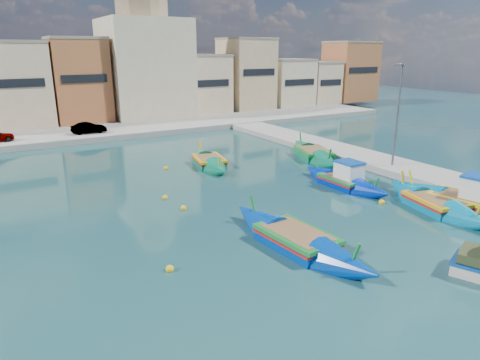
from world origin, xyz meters
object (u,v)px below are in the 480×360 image
object	(u,v)px
quay_street_lamp	(397,115)
luzzu_blue_south	(297,241)
luzzu_turquoise_cabin	(471,203)
luzzu_blue_cabin	(344,181)
church_block	(144,54)
luzzu_green	(209,162)
luzzu_cyan_mid	(313,155)
luzzu_cyan_south	(435,205)

from	to	relation	value
quay_street_lamp	luzzu_blue_south	size ratio (longest dim) A/B	0.82
luzzu_turquoise_cabin	luzzu_blue_south	world-z (taller)	luzzu_turquoise_cabin
luzzu_blue_cabin	luzzu_blue_south	xyz separation A→B (m)	(-8.53, -5.78, -0.05)
quay_street_lamp	luzzu_turquoise_cabin	size ratio (longest dim) A/B	0.77
church_block	luzzu_green	size ratio (longest dim) A/B	2.33
luzzu_green	luzzu_blue_cabin	bearing A→B (deg)	-60.30
luzzu_cyan_mid	luzzu_turquoise_cabin	bearing A→B (deg)	-90.77
church_block	luzzu_green	distance (m)	26.97
luzzu_cyan_mid	luzzu_green	bearing A→B (deg)	165.03
luzzu_cyan_south	luzzu_green	bearing A→B (deg)	113.91
luzzu_blue_cabin	luzzu_turquoise_cabin	bearing A→B (deg)	-65.78
church_block	luzzu_blue_cabin	bearing A→B (deg)	-87.31
luzzu_green	luzzu_blue_south	world-z (taller)	luzzu_blue_south
quay_street_lamp	luzzu_green	distance (m)	14.69
luzzu_turquoise_cabin	luzzu_blue_cabin	bearing A→B (deg)	114.22
luzzu_cyan_south	church_block	bearing A→B (deg)	94.31
luzzu_cyan_mid	luzzu_cyan_south	world-z (taller)	luzzu_cyan_mid
quay_street_lamp	luzzu_green	bearing A→B (deg)	142.62
luzzu_blue_cabin	luzzu_green	distance (m)	10.93
church_block	luzzu_blue_south	size ratio (longest dim) A/B	1.95
luzzu_cyan_south	luzzu_blue_south	bearing A→B (deg)	178.95
church_block	luzzu_turquoise_cabin	xyz separation A→B (m)	(4.81, -41.96, -8.01)
luzzu_turquoise_cabin	luzzu_blue_south	distance (m)	11.76
luzzu_blue_cabin	quay_street_lamp	bearing A→B (deg)	9.07
luzzu_turquoise_cabin	luzzu_cyan_mid	bearing A→B (deg)	89.23
church_block	luzzu_turquoise_cabin	bearing A→B (deg)	-83.46
luzzu_green	luzzu_cyan_south	distance (m)	16.91
luzzu_turquoise_cabin	luzzu_cyan_south	world-z (taller)	luzzu_turquoise_cabin
luzzu_blue_cabin	luzzu_cyan_mid	xyz separation A→B (m)	(3.36, 7.15, -0.05)
luzzu_cyan_mid	luzzu_cyan_south	bearing A→B (deg)	-98.31
luzzu_green	luzzu_cyan_south	size ratio (longest dim) A/B	0.95
quay_street_lamp	church_block	bearing A→B (deg)	102.35
quay_street_lamp	luzzu_cyan_south	xyz separation A→B (m)	(-4.36, -6.89, -4.06)
luzzu_turquoise_cabin	luzzu_green	world-z (taller)	luzzu_turquoise_cabin
quay_street_lamp	luzzu_cyan_mid	world-z (taller)	quay_street_lamp
church_block	luzzu_green	xyz separation A→B (m)	(-3.77, -25.43, -8.14)
luzzu_green	church_block	bearing A→B (deg)	81.56
luzzu_turquoise_cabin	luzzu_cyan_south	distance (m)	2.03
luzzu_cyan_mid	church_block	bearing A→B (deg)	100.20
luzzu_cyan_south	luzzu_blue_cabin	bearing A→B (deg)	103.56
church_block	quay_street_lamp	bearing A→B (deg)	-77.65
quay_street_lamp	luzzu_cyan_south	bearing A→B (deg)	-122.32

